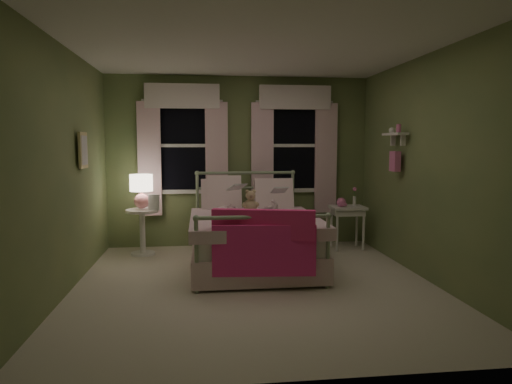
{
  "coord_description": "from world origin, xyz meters",
  "views": [
    {
      "loc": [
        -0.59,
        -4.93,
        1.57
      ],
      "look_at": [
        0.06,
        0.46,
        1.0
      ],
      "focal_mm": 32.0,
      "sensor_mm": 36.0,
      "label": 1
    }
  ],
  "objects": [
    {
      "name": "teddy_bear",
      "position": [
        0.06,
        1.07,
        0.79
      ],
      "size": [
        0.23,
        0.19,
        0.31
      ],
      "color": "tan",
      "rests_on": "bed"
    },
    {
      "name": "nightstand_left",
      "position": [
        -1.43,
        1.61,
        0.42
      ],
      "size": [
        0.46,
        0.46,
        0.65
      ],
      "color": "white",
      "rests_on": "ground"
    },
    {
      "name": "room_shell",
      "position": [
        0.0,
        0.0,
        1.3
      ],
      "size": [
        4.2,
        4.2,
        4.2
      ],
      "color": "beige",
      "rests_on": "ground"
    },
    {
      "name": "book_nightstand",
      "position": [
        -1.33,
        1.53,
        0.66
      ],
      "size": [
        0.22,
        0.26,
        0.02
      ],
      "primitive_type": "imported",
      "rotation": [
        0.0,
        0.0,
        -0.28
      ],
      "color": "beige",
      "rests_on": "nightstand_left"
    },
    {
      "name": "pink_throw",
      "position": [
        0.06,
        -0.22,
        0.61
      ],
      "size": [
        1.1,
        0.34,
        0.71
      ],
      "color": "#F32F7B",
      "rests_on": "bed"
    },
    {
      "name": "window_right",
      "position": [
        0.85,
        2.03,
        1.62
      ],
      "size": [
        1.34,
        0.13,
        1.96
      ],
      "color": "black",
      "rests_on": "room_shell"
    },
    {
      "name": "table_lamp",
      "position": [
        -1.43,
        1.61,
        0.95
      ],
      "size": [
        0.32,
        0.32,
        0.48
      ],
      "color": "pink",
      "rests_on": "nightstand_left"
    },
    {
      "name": "child_left",
      "position": [
        -0.22,
        1.23,
        0.98
      ],
      "size": [
        0.35,
        0.29,
        0.82
      ],
      "primitive_type": "imported",
      "rotation": [
        0.0,
        0.0,
        3.53
      ],
      "color": "#F7D1DD",
      "rests_on": "bed"
    },
    {
      "name": "pink_toy",
      "position": [
        1.48,
        1.59,
        0.71
      ],
      "size": [
        0.14,
        0.19,
        0.14
      ],
      "color": "pink",
      "rests_on": "nightstand_right"
    },
    {
      "name": "wall_shelf",
      "position": [
        1.9,
        0.7,
        1.52
      ],
      "size": [
        0.15,
        0.5,
        0.6
      ],
      "color": "white",
      "rests_on": "room_shell"
    },
    {
      "name": "window_left",
      "position": [
        -0.85,
        2.03,
        1.62
      ],
      "size": [
        1.34,
        0.13,
        1.96
      ],
      "color": "black",
      "rests_on": "room_shell"
    },
    {
      "name": "book_right",
      "position": [
        0.34,
        0.98,
        0.92
      ],
      "size": [
        0.2,
        0.12,
        0.26
      ],
      "primitive_type": "imported",
      "rotation": [
        1.22,
        0.0,
        0.04
      ],
      "color": "beige",
      "rests_on": "child_right"
    },
    {
      "name": "child_right",
      "position": [
        0.34,
        1.23,
        0.9
      ],
      "size": [
        0.38,
        0.34,
        0.66
      ],
      "primitive_type": "imported",
      "rotation": [
        0.0,
        0.0,
        2.82
      ],
      "color": "#F7D1DD",
      "rests_on": "bed"
    },
    {
      "name": "framed_picture",
      "position": [
        -1.95,
        0.6,
        1.5
      ],
      "size": [
        0.03,
        0.32,
        0.42
      ],
      "color": "beige",
      "rests_on": "room_shell"
    },
    {
      "name": "book_left",
      "position": [
        -0.22,
        0.98,
        0.96
      ],
      "size": [
        0.23,
        0.18,
        0.26
      ],
      "primitive_type": "imported",
      "rotation": [
        1.22,
        0.0,
        0.37
      ],
      "color": "beige",
      "rests_on": "child_left"
    },
    {
      "name": "bud_vase",
      "position": [
        1.7,
        1.65,
        0.79
      ],
      "size": [
        0.06,
        0.06,
        0.28
      ],
      "color": "white",
      "rests_on": "nightstand_right"
    },
    {
      "name": "bed",
      "position": [
        0.06,
        0.8,
        0.38
      ],
      "size": [
        1.58,
        2.04,
        1.18
      ],
      "color": "white",
      "rests_on": "ground"
    },
    {
      "name": "nightstand_right",
      "position": [
        1.58,
        1.6,
        0.55
      ],
      "size": [
        0.5,
        0.4,
        0.64
      ],
      "color": "white",
      "rests_on": "ground"
    }
  ]
}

